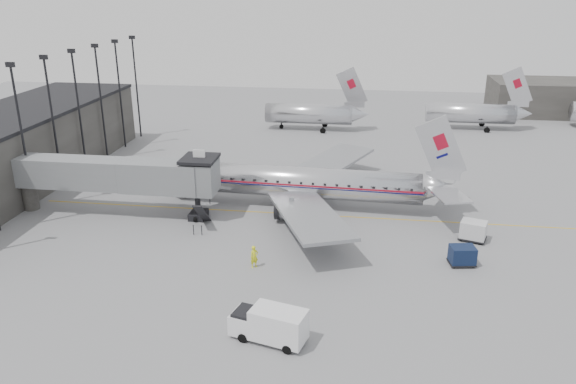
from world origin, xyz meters
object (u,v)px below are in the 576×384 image
baggage_cart_white (473,230)px  ramp_worker (254,257)px  airliner (301,182)px  service_van (269,324)px  baggage_cart_navy (462,255)px

baggage_cart_white → ramp_worker: 20.67m
airliner → service_van: size_ratio=6.11×
service_van → baggage_cart_white: (16.08, 17.98, -0.28)m
airliner → service_van: 24.44m
baggage_cart_white → ramp_worker: bearing=-138.6°
service_van → baggage_cart_navy: bearing=56.7°
airliner → baggage_cart_navy: airliner is taller
baggage_cart_navy → baggage_cart_white: baggage_cart_white is taller
service_van → baggage_cart_navy: service_van is taller
airliner → baggage_cart_white: (16.76, -6.41, -1.66)m
service_van → baggage_cart_navy: size_ratio=2.30×
service_van → baggage_cart_white: size_ratio=1.94×
baggage_cart_navy → baggage_cart_white: bearing=61.8°
airliner → baggage_cart_white: bearing=-18.3°
baggage_cart_white → baggage_cart_navy: bearing=-90.0°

